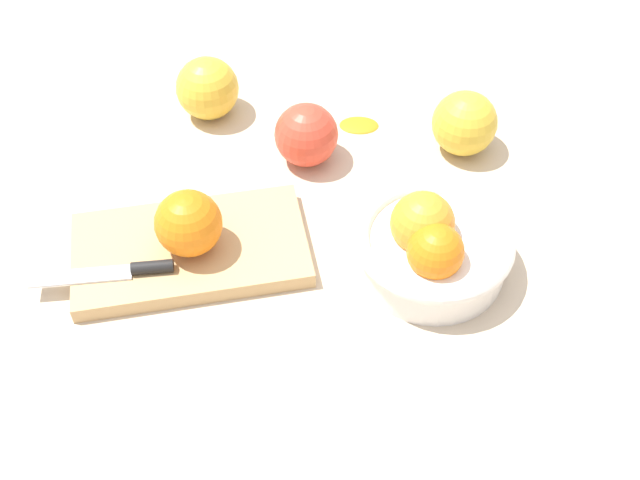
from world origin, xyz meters
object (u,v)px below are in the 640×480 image
(cutting_board, at_px, (191,250))
(orange_on_board, at_px, (188,223))
(bowl, at_px, (431,246))
(apple_front_right, at_px, (207,88))
(apple_front_left, at_px, (465,123))
(knife, at_px, (122,271))
(apple_front_center, at_px, (306,135))

(cutting_board, distance_m, orange_on_board, 0.05)
(bowl, xyz_separation_m, cutting_board, (0.27, -0.02, -0.03))
(apple_front_right, bearing_deg, orange_on_board, 91.26)
(bowl, height_order, cutting_board, bowl)
(orange_on_board, bearing_deg, apple_front_left, -149.92)
(orange_on_board, xyz_separation_m, apple_front_left, (-0.32, -0.19, -0.02))
(apple_front_right, bearing_deg, knife, 77.48)
(cutting_board, bearing_deg, knife, 32.54)
(orange_on_board, bearing_deg, apple_front_right, -88.74)
(orange_on_board, relative_size, knife, 0.47)
(apple_front_center, bearing_deg, cutting_board, 51.67)
(orange_on_board, distance_m, apple_front_center, 0.21)
(apple_front_center, bearing_deg, knife, 46.36)
(knife, bearing_deg, apple_front_center, -133.64)
(bowl, height_order, apple_front_center, bowl)
(apple_front_left, xyz_separation_m, apple_front_right, (0.33, -0.07, 0.00))
(bowl, relative_size, knife, 1.12)
(bowl, relative_size, apple_front_left, 2.14)
(apple_front_left, bearing_deg, bowl, 73.54)
(bowl, height_order, apple_front_left, bowl)
(apple_front_center, bearing_deg, orange_on_board, 53.02)
(cutting_board, bearing_deg, apple_front_center, -128.33)
(knife, bearing_deg, cutting_board, -147.46)
(bowl, height_order, knife, bowl)
(bowl, height_order, orange_on_board, bowl)
(orange_on_board, bearing_deg, knife, 29.29)
(apple_front_center, bearing_deg, apple_front_left, -173.96)
(orange_on_board, relative_size, apple_front_right, 0.90)
(cutting_board, relative_size, apple_front_right, 3.16)
(cutting_board, relative_size, apple_front_left, 3.17)
(bowl, distance_m, apple_front_center, 0.23)
(knife, relative_size, apple_front_left, 1.91)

